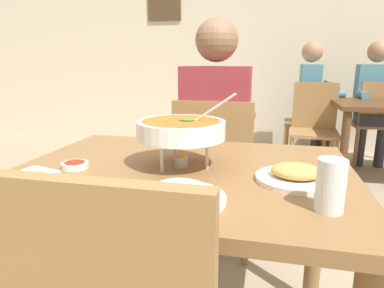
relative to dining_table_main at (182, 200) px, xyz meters
name	(u,v)px	position (x,y,z in m)	size (l,w,h in m)	color
cafe_rear_partition	(251,29)	(0.00, 3.46, 0.88)	(10.00, 0.10, 3.00)	beige
dining_table_main	(182,200)	(0.00, 0.00, 0.00)	(1.13, 0.86, 0.74)	brown
chair_diner_main	(215,169)	(0.00, 0.72, -0.11)	(0.44, 0.44, 0.90)	olive
diner_main	(216,126)	(0.00, 0.75, 0.12)	(0.40, 0.45, 1.31)	#2D2D38
curry_bowl	(181,130)	(-0.01, 0.02, 0.24)	(0.33, 0.30, 0.26)	silver
rice_plate	(180,194)	(0.07, -0.27, 0.14)	(0.24, 0.24, 0.06)	white
appetizer_plate	(296,175)	(0.37, -0.05, 0.14)	(0.24, 0.24, 0.06)	white
sauce_dish	(75,165)	(-0.36, -0.08, 0.13)	(0.09, 0.09, 0.02)	white
napkin_folded	(37,174)	(-0.43, -0.18, 0.12)	(0.12, 0.08, 0.02)	white
fork_utensil	(21,180)	(-0.45, -0.23, 0.12)	(0.01, 0.17, 0.01)	silver
spoon_utensil	(35,181)	(-0.40, -0.23, 0.12)	(0.01, 0.17, 0.01)	silver
drink_glass	(330,188)	(0.43, -0.24, 0.17)	(0.07, 0.07, 0.13)	silver
chair_bg_left	(314,117)	(0.77, 2.79, -0.11)	(0.45, 0.45, 0.90)	olive
chair_bg_middle	(376,119)	(1.38, 2.78, -0.11)	(0.45, 0.45, 0.90)	olive
chair_bg_right	(314,124)	(0.71, 2.34, -0.11)	(0.47, 0.47, 0.90)	olive
patron_bg_left	(313,95)	(0.74, 2.85, 0.12)	(0.45, 0.40, 1.31)	#2D2D38
patron_bg_middle	(374,96)	(1.35, 2.83, 0.12)	(0.40, 0.45, 1.31)	#2D2D38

